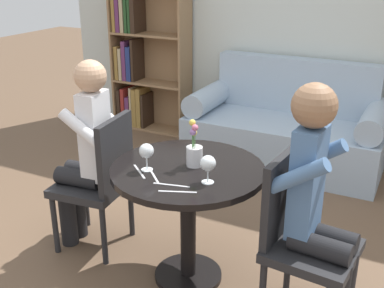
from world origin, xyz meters
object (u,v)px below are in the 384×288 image
(person_right, at_px, (320,206))
(wine_glass_right, at_px, (208,164))
(couch, at_px, (286,130))
(flower_vase, at_px, (194,151))
(person_left, at_px, (86,153))
(bookshelf_left, at_px, (143,62))
(wine_glass_left, at_px, (146,152))
(chair_left, at_px, (101,178))
(chair_right, at_px, (299,235))

(person_right, distance_m, wine_glass_right, 0.58)
(couch, bearing_deg, flower_vase, -89.41)
(person_left, distance_m, person_right, 1.47)
(couch, xyz_separation_m, bookshelf_left, (-1.69, 0.26, 0.42))
(person_right, xyz_separation_m, wine_glass_left, (-0.91, -0.09, 0.14))
(chair_left, xyz_separation_m, wine_glass_left, (0.46, -0.18, 0.33))
(couch, relative_size, chair_right, 1.92)
(chair_left, xyz_separation_m, person_right, (1.38, -0.10, 0.19))
(wine_glass_right, bearing_deg, couch, 94.88)
(bookshelf_left, relative_size, wine_glass_right, 10.49)
(wine_glass_left, height_order, wine_glass_right, wine_glass_left)
(chair_left, bearing_deg, couch, 155.10)
(bookshelf_left, bearing_deg, chair_left, -64.17)
(wine_glass_left, distance_m, flower_vase, 0.26)
(wine_glass_right, relative_size, flower_vase, 0.56)
(couch, distance_m, bookshelf_left, 1.76)
(flower_vase, bearing_deg, person_left, -179.90)
(chair_right, height_order, person_left, person_left)
(chair_left, relative_size, person_left, 0.72)
(couch, bearing_deg, person_right, -69.75)
(couch, relative_size, person_left, 1.39)
(chair_right, height_order, person_right, person_right)
(bookshelf_left, xyz_separation_m, person_right, (2.42, -2.25, -0.04))
(chair_right, height_order, wine_glass_right, chair_right)
(bookshelf_left, height_order, person_left, bookshelf_left)
(wine_glass_left, bearing_deg, bookshelf_left, 122.85)
(chair_left, bearing_deg, bookshelf_left, -160.15)
(chair_right, bearing_deg, bookshelf_left, 51.38)
(person_right, distance_m, flower_vase, 0.73)
(couch, bearing_deg, chair_left, -108.92)
(bookshelf_left, distance_m, chair_right, 3.24)
(chair_right, xyz_separation_m, flower_vase, (-0.63, 0.07, 0.31))
(chair_left, bearing_deg, person_right, 80.01)
(person_left, xyz_separation_m, wine_glass_left, (0.55, -0.17, 0.17))
(person_left, bearing_deg, wine_glass_left, 67.32)
(wine_glass_right, bearing_deg, chair_right, 10.70)
(couch, xyz_separation_m, chair_left, (-0.65, -1.88, 0.18))
(bookshelf_left, height_order, chair_right, bookshelf_left)
(chair_right, bearing_deg, flower_vase, 88.85)
(bookshelf_left, bearing_deg, couch, -8.93)
(chair_right, xyz_separation_m, wine_glass_left, (-0.83, -0.10, 0.33))
(chair_left, xyz_separation_m, chair_right, (1.29, -0.08, 0.00))
(couch, relative_size, wine_glass_left, 11.36)
(couch, distance_m, person_left, 2.07)
(bookshelf_left, xyz_separation_m, wine_glass_right, (1.86, -2.32, 0.09))
(flower_vase, bearing_deg, couch, 90.59)
(chair_right, relative_size, person_right, 0.70)
(bookshelf_left, distance_m, wine_glass_right, 2.98)
(wine_glass_left, bearing_deg, person_right, 5.36)
(person_right, xyz_separation_m, flower_vase, (-0.71, 0.08, 0.12))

